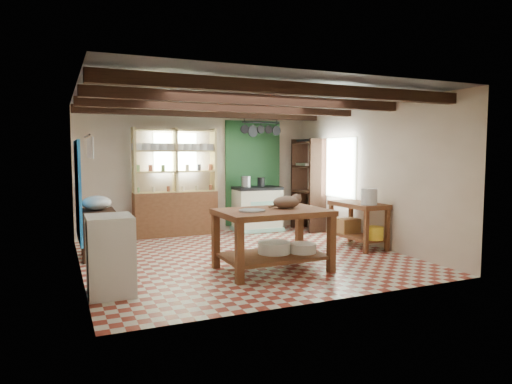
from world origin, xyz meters
name	(u,v)px	position (x,y,z in m)	size (l,w,h in m)	color
floor	(243,257)	(0.00, 0.00, -0.01)	(5.00, 5.00, 0.02)	maroon
ceiling	(243,97)	(0.00, 0.00, 2.60)	(5.00, 5.00, 0.02)	#4E4E53
wall_back	(199,172)	(0.00, 2.50, 1.30)	(5.00, 0.04, 2.60)	beige
wall_front	(326,189)	(0.00, -2.50, 1.30)	(5.00, 0.04, 2.60)	beige
wall_left	(78,182)	(-2.50, 0.00, 1.30)	(0.04, 5.00, 2.60)	beige
wall_right	(368,175)	(2.50, 0.00, 1.30)	(0.04, 5.00, 2.60)	beige
ceiling_beams	(243,104)	(0.00, 0.00, 2.48)	(5.00, 3.80, 0.15)	black
blue_wall_patch	(78,191)	(-2.47, 0.90, 1.10)	(0.04, 1.40, 1.60)	blue
green_wall_patch	(253,173)	(1.25, 2.47, 1.25)	(1.30, 0.04, 2.30)	#215329
window_back	(175,153)	(-0.50, 2.48, 1.70)	(0.90, 0.02, 0.80)	beige
window_right	(337,167)	(2.48, 1.00, 1.40)	(0.02, 1.30, 1.20)	beige
utensil_rail	(87,146)	(-2.44, -1.20, 1.78)	(0.06, 0.90, 0.28)	black
pot_rack	(261,130)	(1.25, 2.05, 2.18)	(0.86, 0.12, 0.36)	black
shelving_unit	(175,182)	(-0.55, 2.31, 1.10)	(1.70, 0.34, 2.20)	tan
tall_rack	(308,185)	(2.28, 1.80, 1.00)	(0.40, 0.86, 2.00)	black
work_table	(273,240)	(0.06, -0.99, 0.44)	(1.56, 1.04, 0.89)	brown
stove	(257,209)	(1.20, 2.15, 0.48)	(0.99, 0.66, 0.97)	white
prep_table	(98,234)	(-2.20, 0.84, 0.39)	(0.53, 0.78, 0.79)	black
white_cabinet	(110,255)	(-2.22, -1.21, 0.48)	(0.53, 0.64, 0.96)	silver
right_counter	(358,225)	(2.18, -0.15, 0.40)	(0.56, 1.13, 0.81)	brown
cat	(286,202)	(0.31, -0.94, 0.98)	(0.41, 0.31, 0.18)	#85654D
steel_tray	(252,211)	(-0.29, -1.05, 0.90)	(0.37, 0.37, 0.02)	#A1A0A7
basin_large	(274,247)	(0.11, -0.94, 0.32)	(0.48, 0.48, 0.17)	silver
basin_small	(303,248)	(0.51, -1.08, 0.30)	(0.40, 0.40, 0.14)	silver
kettle_left	(246,182)	(0.95, 2.16, 1.08)	(0.20, 0.20, 0.23)	#A1A0A7
kettle_right	(261,182)	(1.30, 2.15, 1.07)	(0.16, 0.16, 0.20)	black
enamel_bowl	(97,203)	(-2.20, 0.84, 0.90)	(0.46, 0.46, 0.23)	silver
white_bucket	(369,197)	(2.14, -0.50, 0.95)	(0.28, 0.28, 0.28)	silver
wicker_basket	(348,226)	(2.17, 0.15, 0.35)	(0.38, 0.30, 0.26)	#A17141
yellow_tub	(374,233)	(2.19, -0.60, 0.33)	(0.30, 0.30, 0.22)	yellow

